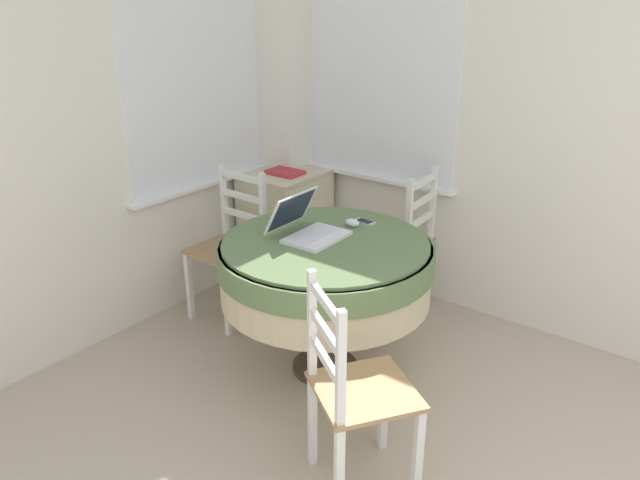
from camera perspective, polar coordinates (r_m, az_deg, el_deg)
corner_room_shell at (r=3.22m, az=2.10°, el=9.87°), size 4.53×5.16×2.55m
round_dining_table at (r=3.22m, az=0.50°, el=-2.49°), size 1.12×1.12×0.76m
laptop at (r=3.21m, az=-1.13°, el=1.15°), size 0.33×0.34×0.22m
computer_mouse at (r=3.36m, az=2.96°, el=1.59°), size 0.05×0.08×0.04m
cell_phone at (r=3.42m, az=4.10°, el=1.67°), size 0.07×0.13×0.01m
dining_chair_near_back_window at (r=3.91m, az=-8.17°, el=-0.71°), size 0.39×0.40×0.94m
dining_chair_near_right_window at (r=3.96m, az=7.41°, el=-0.31°), size 0.41×0.41×0.94m
dining_chair_camera_near at (r=2.57m, az=3.18°, el=-13.77°), size 0.54×0.54×0.94m
corner_cabinet at (r=4.47m, az=-3.10°, el=1.50°), size 0.56×0.49×0.78m
book_on_cabinet at (r=4.28m, az=-3.22°, el=6.21°), size 0.17×0.24×0.02m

